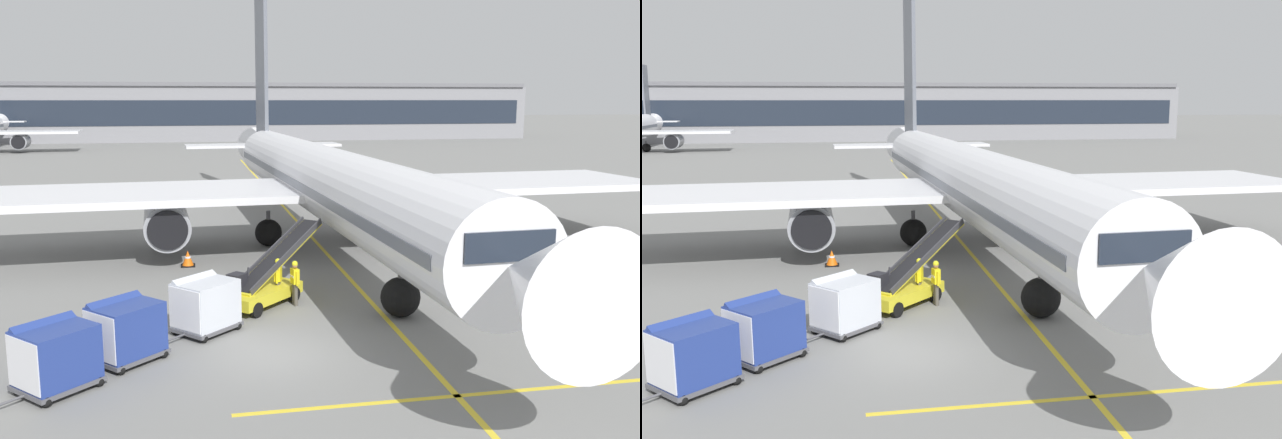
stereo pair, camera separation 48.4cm
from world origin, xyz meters
TOP-DOWN VIEW (x-y plane):
  - ground_plane at (0.00, 0.00)m, footprint 600.00×600.00m
  - parked_airplane at (4.42, 14.98)m, footprint 37.27×46.65m
  - belt_loader at (0.33, 5.30)m, footprint 4.61×4.72m
  - baggage_cart_lead at (-1.99, 2.51)m, footprint 2.55×2.53m
  - baggage_cart_second at (-4.40, 0.34)m, footprint 2.55×2.53m
  - baggage_cart_third at (-6.08, -1.47)m, footprint 2.55×2.53m
  - ground_crew_by_loader at (0.89, 5.44)m, footprint 0.36×0.54m
  - ground_crew_by_carts at (1.47, 4.94)m, footprint 0.32×0.56m
  - safety_cone_engine_keepout at (-2.53, 12.04)m, footprint 0.66×0.66m
  - apron_guidance_line_lead_in at (4.44, 14.05)m, footprint 0.20×110.00m
  - apron_guidance_line_stop_bar at (4.47, -3.91)m, footprint 12.00×0.20m
  - terminal_building at (4.67, 115.86)m, footprint 119.71×16.20m

SIDE VIEW (x-z plane):
  - ground_plane at x=0.00m, z-range 0.00..0.00m
  - apron_guidance_line_lead_in at x=4.44m, z-range 0.00..0.01m
  - apron_guidance_line_stop_bar at x=4.47m, z-range 0.00..0.01m
  - safety_cone_engine_keepout at x=-2.53m, z-range -0.01..0.74m
  - belt_loader at x=0.33m, z-range -0.61..2.31m
  - ground_crew_by_loader at x=0.89m, z-range 0.13..1.87m
  - ground_crew_by_carts at x=1.47m, z-range 0.13..1.87m
  - baggage_cart_lead at x=-1.99m, z-range 0.04..1.96m
  - baggage_cart_second at x=-4.40m, z-range 0.04..1.96m
  - baggage_cart_third at x=-6.08m, z-range 0.04..1.96m
  - parked_airplane at x=4.42m, z-range -4.20..11.41m
  - terminal_building at x=4.67m, z-range -0.05..10.78m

